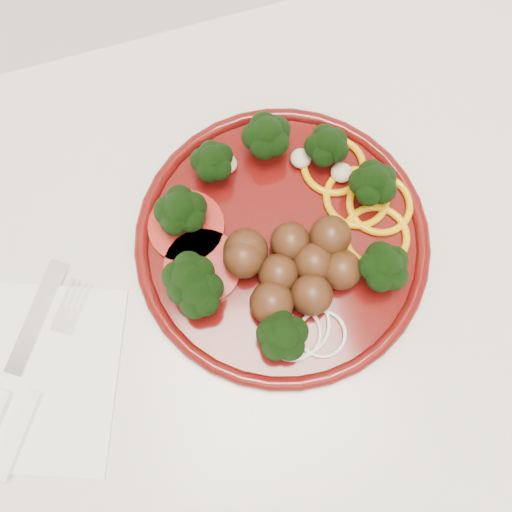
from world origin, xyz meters
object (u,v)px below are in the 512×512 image
object	(u,v)px
knife	(2,397)
fork	(29,410)
plate	(281,239)
napkin	(25,375)

from	to	relation	value
knife	fork	bearing A→B (deg)	-97.00
plate	knife	bearing A→B (deg)	-167.18
knife	fork	xyz separation A→B (m)	(0.02, -0.02, -0.00)
plate	knife	distance (m)	0.30
napkin	plate	bearing A→B (deg)	10.96
knife	fork	world-z (taller)	knife
napkin	fork	size ratio (longest dim) A/B	1.05
plate	napkin	world-z (taller)	plate
plate	fork	distance (m)	0.28
plate	napkin	xyz separation A→B (m)	(-0.27, -0.05, -0.02)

